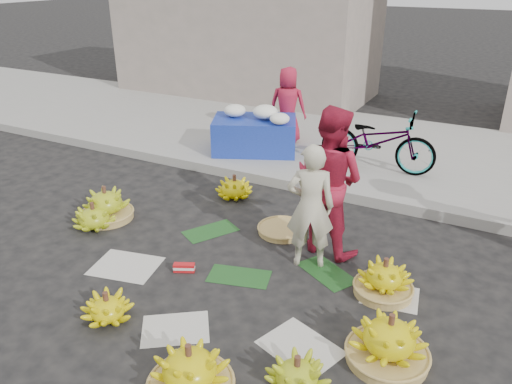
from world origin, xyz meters
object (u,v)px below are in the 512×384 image
at_px(flower_table, 255,133).
at_px(bicycle, 378,141).
at_px(vendor_cream, 310,207).
at_px(banana_bunch_0, 94,217).
at_px(banana_bunch_4, 389,341).

relative_size(flower_table, bicycle, 0.91).
distance_m(vendor_cream, flower_table, 3.41).
height_order(vendor_cream, flower_table, vendor_cream).
bearing_deg(vendor_cream, bicycle, -111.92).
xyz_separation_m(banana_bunch_0, vendor_cream, (2.70, 0.46, 0.55)).
distance_m(banana_bunch_4, vendor_cream, 1.65).
bearing_deg(flower_table, banana_bunch_4, -73.19).
distance_m(banana_bunch_4, flower_table, 4.97).
bearing_deg(banana_bunch_0, banana_bunch_4, -9.19).
xyz_separation_m(banana_bunch_4, vendor_cream, (-1.15, 1.08, 0.50)).
xyz_separation_m(banana_bunch_0, flower_table, (0.63, 3.15, 0.30)).
relative_size(banana_bunch_0, bicycle, 0.35).
height_order(banana_bunch_0, bicycle, bicycle).
bearing_deg(vendor_cream, flower_table, -75.06).
relative_size(vendor_cream, bicycle, 0.79).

